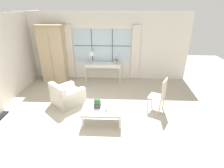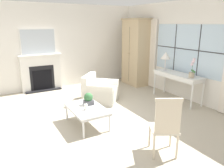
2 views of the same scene
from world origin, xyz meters
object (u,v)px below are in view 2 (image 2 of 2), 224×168
table_lamp (166,56)px  coffee_table (87,109)px  console_table (178,76)px  side_chair_wooden (166,124)px  potted_orchid (192,71)px  potted_plant_small (88,99)px  armchair_upholstered (100,92)px  fireplace (41,70)px  pillar_candle (86,107)px  armoire (136,52)px

table_lamp → coffee_table: bearing=-76.5°
console_table → side_chair_wooden: bearing=-49.5°
potted_orchid → coffee_table: size_ratio=0.48×
potted_plant_small → armchair_upholstered: bearing=142.8°
armchair_upholstered → side_chair_wooden: 2.99m
fireplace → side_chair_wooden: fireplace is taller
console_table → potted_orchid: 0.61m
potted_orchid → pillar_candle: potted_orchid is taller
console_table → armchair_upholstered: 2.26m
console_table → potted_plant_small: size_ratio=5.61×
fireplace → potted_plant_small: 3.07m
table_lamp → potted_orchid: 1.03m
armchair_upholstered → pillar_candle: bearing=-36.6°
table_lamp → potted_orchid: bearing=0.2°
coffee_table → side_chair_wooden: bearing=20.9°
fireplace → armoire: size_ratio=0.87×
console_table → side_chair_wooden: (1.94, -2.27, -0.12)m
console_table → pillar_candle: console_table is taller
side_chair_wooden → potted_plant_small: side_chair_wooden is taller
console_table → potted_plant_small: 2.82m
armchair_upholstered → pillar_candle: 1.72m
armoire → fireplace: bearing=-106.0°
fireplace → armoire: (0.90, 3.14, 0.49)m
armoire → console_table: size_ratio=1.53×
console_table → potted_orchid: potted_orchid is taller
console_table → armchair_upholstered: (-1.01, -1.98, -0.43)m
armoire → table_lamp: bearing=-2.2°
armchair_upholstered → potted_plant_small: armchair_upholstered is taller
armoire → side_chair_wooden: (3.99, -2.26, -0.59)m
armoire → table_lamp: 1.60m
table_lamp → pillar_candle: size_ratio=4.06×
pillar_candle → side_chair_wooden: bearing=24.5°
armoire → potted_orchid: 2.60m
armoire → pillar_candle: (2.40, -2.98, -0.70)m
table_lamp → fireplace: bearing=-129.0°
console_table → coffee_table: (0.23, -2.92, -0.33)m
fireplace → table_lamp: bearing=51.0°
side_chair_wooden → pillar_candle: 1.75m
fireplace → table_lamp: size_ratio=3.56×
armchair_upholstered → coffee_table: (1.24, -0.95, 0.10)m
armoire → side_chair_wooden: size_ratio=2.20×
armchair_upholstered → console_table: bearing=62.8°
armoire → console_table: bearing=0.3°
armoire → side_chair_wooden: armoire is taller
coffee_table → pillar_candle: 0.17m
potted_orchid → armchair_upholstered: bearing=-129.1°
armoire → potted_plant_small: 3.58m
table_lamp → coffee_table: size_ratio=0.52×
table_lamp → potted_plant_small: bearing=-78.7°
potted_orchid → potted_plant_small: (-0.44, -2.75, -0.43)m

